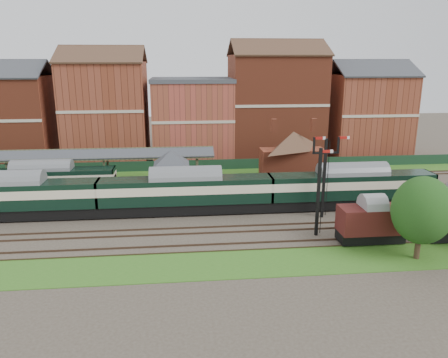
{
  "coord_description": "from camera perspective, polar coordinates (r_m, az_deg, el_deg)",
  "views": [
    {
      "loc": [
        -1.98,
        -42.65,
        15.34
      ],
      "look_at": [
        2.56,
        2.0,
        3.0
      ],
      "focal_mm": 35.0,
      "sensor_mm": 36.0,
      "label": 1
    }
  ],
  "objects": [
    {
      "name": "ground",
      "position": [
        45.36,
        -2.97,
        -4.41
      ],
      "size": [
        160.0,
        160.0,
        0.0
      ],
      "primitive_type": "plane",
      "color": "#473D33",
      "rests_on": "ground"
    },
    {
      "name": "grass_back",
      "position": [
        60.64,
        -3.74,
        0.72
      ],
      "size": [
        90.0,
        4.5,
        0.06
      ],
      "primitive_type": "cube",
      "color": "#2D6619",
      "rests_on": "ground"
    },
    {
      "name": "grass_front",
      "position": [
        34.31,
        -1.93,
        -11.13
      ],
      "size": [
        90.0,
        5.0,
        0.06
      ],
      "primitive_type": "cube",
      "color": "#2D6619",
      "rests_on": "ground"
    },
    {
      "name": "fence",
      "position": [
        62.41,
        -3.83,
        1.82
      ],
      "size": [
        90.0,
        0.12,
        1.5
      ],
      "primitive_type": "cube",
      "color": "#193823",
      "rests_on": "ground"
    },
    {
      "name": "platform",
      "position": [
        54.54,
        -8.76,
        -0.6
      ],
      "size": [
        55.0,
        3.4,
        1.0
      ],
      "primitive_type": "cube",
      "color": "#2D2D2D",
      "rests_on": "ground"
    },
    {
      "name": "signal_box",
      "position": [
        47.49,
        -6.84,
        0.44
      ],
      "size": [
        5.4,
        5.4,
        6.0
      ],
      "color": "#596B4C",
      "rests_on": "ground"
    },
    {
      "name": "brick_hut",
      "position": [
        48.53,
        2.72,
        -1.59
      ],
      "size": [
        3.2,
        2.64,
        2.94
      ],
      "color": "brown",
      "rests_on": "ground"
    },
    {
      "name": "station_building",
      "position": [
        55.41,
        8.95,
        3.33
      ],
      "size": [
        8.1,
        8.1,
        5.9
      ],
      "color": "#973F26",
      "rests_on": "platform"
    },
    {
      "name": "canopy",
      "position": [
        54.24,
        -15.28,
        3.39
      ],
      "size": [
        26.0,
        3.89,
        4.08
      ],
      "color": "#454B2E",
      "rests_on": "platform"
    },
    {
      "name": "semaphore_bracket",
      "position": [
        43.85,
        13.03,
        0.84
      ],
      "size": [
        3.6,
        0.25,
        8.18
      ],
      "color": "black",
      "rests_on": "ground"
    },
    {
      "name": "semaphore_siding",
      "position": [
        39.24,
        12.27,
        -1.55
      ],
      "size": [
        1.23,
        0.25,
        8.0
      ],
      "color": "black",
      "rests_on": "ground"
    },
    {
      "name": "town_backdrop",
      "position": [
        68.18,
        -4.29,
        8.31
      ],
      "size": [
        69.0,
        10.0,
        16.0
      ],
      "color": "#973F26",
      "rests_on": "ground"
    },
    {
      "name": "dmu_train",
      "position": [
        44.58,
        -4.99,
        -1.62
      ],
      "size": [
        52.35,
        2.75,
        4.02
      ],
      "color": "black",
      "rests_on": "ground"
    },
    {
      "name": "platform_railcar",
      "position": [
        53.19,
        -22.53,
        -0.17
      ],
      "size": [
        15.92,
        2.51,
        3.67
      ],
      "color": "black",
      "rests_on": "ground"
    },
    {
      "name": "goods_van_a",
      "position": [
        39.65,
        18.67,
        -5.25
      ],
      "size": [
        5.53,
        2.4,
        3.36
      ],
      "color": "black",
      "rests_on": "ground"
    },
    {
      "name": "tree_far",
      "position": [
        37.04,
        24.47,
        -3.75
      ],
      "size": [
        4.64,
        4.64,
        6.76
      ],
      "color": "#382619",
      "rests_on": "ground"
    }
  ]
}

